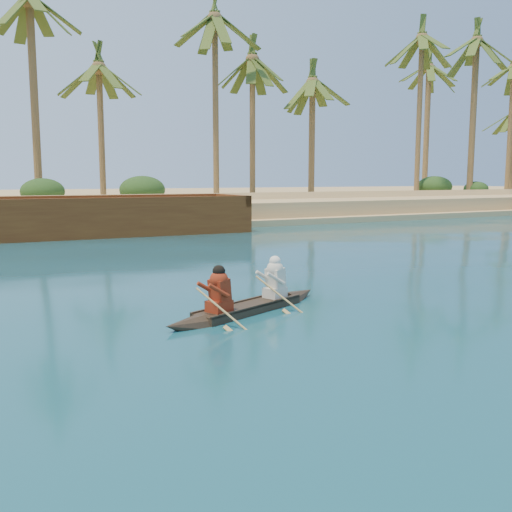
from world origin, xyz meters
TOP-DOWN VIEW (x-y plane):
  - sandy_embankment at (0.00, 46.89)m, footprint 150.00×51.00m
  - palm_grove at (0.00, 35.00)m, footprint 110.00×14.00m
  - shrub_cluster at (0.00, 31.50)m, footprint 100.00×6.00m
  - canoe at (-7.58, 4.13)m, footprint 4.39×2.18m
  - barge_mid at (-5.85, 22.00)m, footprint 13.29×4.91m

SIDE VIEW (x-z plane):
  - canoe at x=-7.58m, z-range -0.38..0.86m
  - sandy_embankment at x=0.00m, z-range -0.22..1.28m
  - barge_mid at x=-5.85m, z-range -0.33..1.86m
  - shrub_cluster at x=0.00m, z-range 0.00..2.40m
  - palm_grove at x=0.00m, z-range 0.00..16.00m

